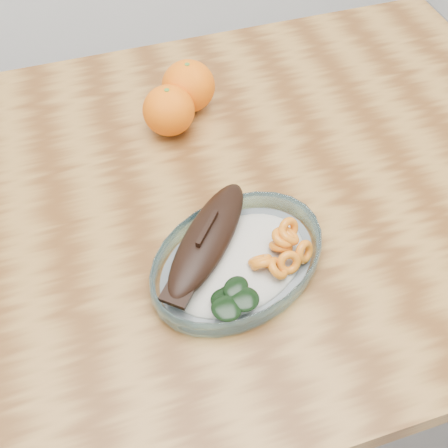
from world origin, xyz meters
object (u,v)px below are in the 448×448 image
Objects in this scene: plated_meal at (237,258)px; orange_left at (188,86)px; orange_right at (169,111)px; dining_table at (205,235)px.

orange_left is at bearing 62.27° from plated_meal.
orange_left is 1.06× the size of orange_right.
orange_left is at bearing 45.96° from orange_right.
plated_meal is at bearing -94.86° from orange_left.
orange_right is at bearing 93.98° from dining_table.
orange_right is (-0.05, -0.05, -0.00)m from orange_left.
orange_right is at bearing -134.04° from orange_left.
dining_table is 0.25m from orange_left.
dining_table is 2.00× the size of plated_meal.
orange_right reaches higher than plated_meal.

